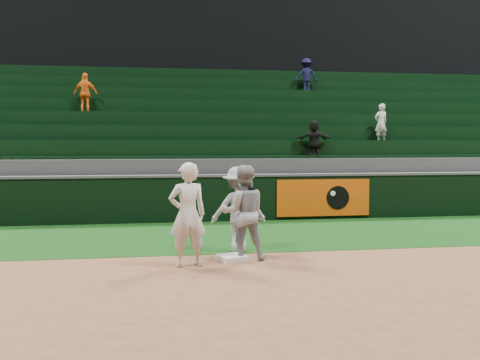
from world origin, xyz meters
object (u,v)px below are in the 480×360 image
first_base (232,258)px  first_baseman (187,215)px  baserunner (243,213)px  base_coach (239,209)px

first_base → first_baseman: size_ratio=0.25×
first_baseman → baserunner: bearing=-170.6°
first_baseman → baserunner: 1.08m
baserunner → first_baseman: bearing=21.4°
base_coach → first_baseman: bearing=49.6°
first_base → baserunner: baserunner is taller
first_baseman → baserunner: size_ratio=1.04×
first_baseman → base_coach: first_baseman is taller
baserunner → base_coach: size_ratio=1.04×
baserunner → base_coach: bearing=-90.9°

